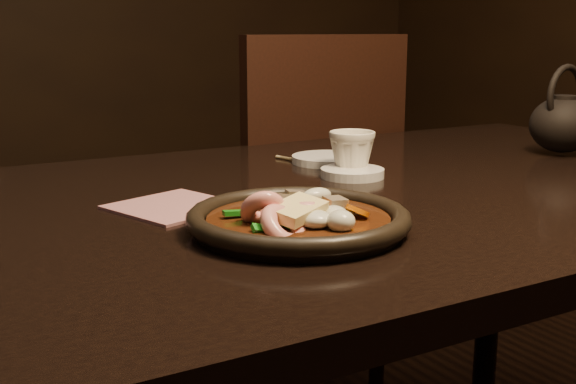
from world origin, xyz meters
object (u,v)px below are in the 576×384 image
chair (295,216)px  tea_cup (352,151)px  plate (298,220)px  teapot (563,122)px  table (345,235)px

chair → tea_cup: 0.61m
plate → teapot: size_ratio=1.59×
chair → tea_cup: chair is taller
chair → table: bearing=62.9°
table → tea_cup: 0.16m
teapot → plate: bearing=-172.3°
table → teapot: bearing=4.3°
table → chair: (0.27, 0.60, -0.14)m
table → chair: bearing=66.0°
chair → teapot: 0.69m
table → tea_cup: size_ratio=20.42×
table → chair: size_ratio=1.63×
plate → tea_cup: size_ratio=3.48×
teapot → tea_cup: bearing=165.8°
chair → plate: 0.93m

